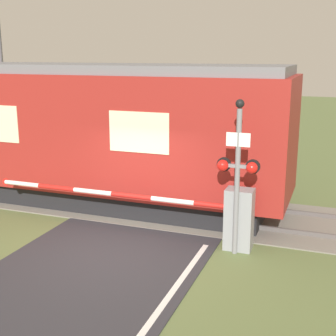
% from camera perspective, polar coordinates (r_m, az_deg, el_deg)
% --- Properties ---
extents(ground_plane, '(80.00, 80.00, 0.00)m').
position_cam_1_polar(ground_plane, '(10.39, -6.52, -10.13)').
color(ground_plane, '#5B6B3D').
extents(track_bed, '(36.00, 3.20, 0.13)m').
position_cam_1_polar(track_bed, '(13.01, -0.42, -4.89)').
color(track_bed, slate).
rests_on(track_bed, ground_plane).
extents(train, '(15.42, 2.89, 3.92)m').
position_cam_1_polar(train, '(14.61, -16.67, 4.61)').
color(train, black).
rests_on(train, ground_plane).
extents(crossing_barrier, '(6.56, 0.44, 1.37)m').
position_cam_1_polar(crossing_barrier, '(10.45, 5.79, -5.66)').
color(crossing_barrier, gray).
rests_on(crossing_barrier, ground_plane).
extents(signal_post, '(0.91, 0.26, 3.31)m').
position_cam_1_polar(signal_post, '(9.76, 8.47, -0.09)').
color(signal_post, gray).
rests_on(signal_post, ground_plane).
extents(catenary_pole, '(0.20, 1.90, 6.38)m').
position_cam_1_polar(catenary_pole, '(18.05, -19.72, 10.33)').
color(catenary_pole, slate).
rests_on(catenary_pole, ground_plane).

